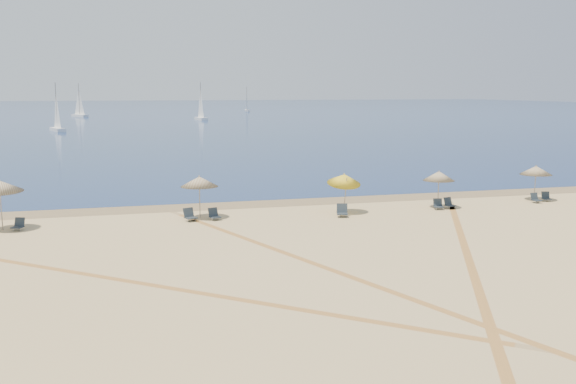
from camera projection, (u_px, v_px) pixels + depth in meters
name	position (u px, v px, depth m)	size (l,w,h in m)	color
ground	(481.00, 354.00, 17.13)	(160.00, 160.00, 0.00)	tan
ocean	(142.00, 109.00, 231.87)	(500.00, 500.00, 0.00)	#0C2151
wet_sand	(272.00, 203.00, 40.03)	(500.00, 500.00, 0.00)	olive
umbrella_1	(0.00, 186.00, 32.02)	(2.24, 2.27, 2.56)	gray
umbrella_2	(199.00, 182.00, 35.03)	(2.06, 2.06, 2.36)	gray
umbrella_3	(344.00, 179.00, 36.47)	(1.92, 1.99, 2.46)	gray
umbrella_4	(439.00, 176.00, 38.11)	(1.88, 1.88, 2.25)	gray
umbrella_5	(536.00, 170.00, 40.76)	(2.01, 2.01, 2.25)	gray
chair_3	(18.00, 225.00, 32.23)	(0.69, 0.74, 0.62)	#1D252C
chair_4	(190.00, 215.00, 34.50)	(0.77, 0.83, 0.69)	#1D252C
chair_5	(214.00, 215.00, 34.79)	(0.69, 0.75, 0.64)	#1D252C
chair_6	(342.00, 211.00, 35.62)	(0.77, 0.83, 0.71)	#1D252C
chair_7	(438.00, 205.00, 37.86)	(0.65, 0.71, 0.62)	#1D252C
chair_8	(449.00, 203.00, 38.26)	(0.64, 0.71, 0.63)	#1D252C
chair_9	(536.00, 198.00, 40.07)	(0.54, 0.62, 0.61)	#1D252C
chair_10	(546.00, 197.00, 40.65)	(0.63, 0.69, 0.59)	#1D252C
sailboat_0	(201.00, 109.00, 148.85)	(2.41, 6.02, 8.73)	white
sailboat_1	(57.00, 117.00, 108.70)	(3.06, 5.65, 8.17)	white
sailboat_2	(247.00, 104.00, 207.81)	(2.69, 5.50, 7.94)	white
sailboat_3	(79.00, 107.00, 166.69)	(4.49, 5.68, 8.70)	white
tire_tracks	(316.00, 270.00, 25.10)	(52.66, 40.23, 0.00)	tan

